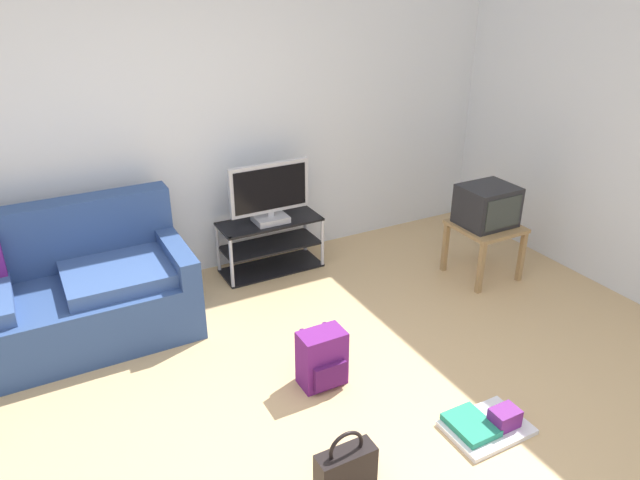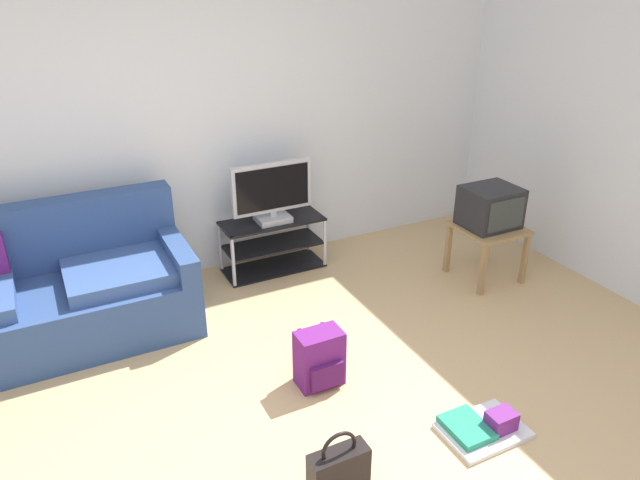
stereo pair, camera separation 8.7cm
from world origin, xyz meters
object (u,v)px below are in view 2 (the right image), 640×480
Objects in this scene: couch at (42,297)px; crt_tv at (490,207)px; flat_tv at (272,193)px; backpack at (319,359)px; tv_stand at (273,245)px; handbag at (339,467)px; side_table at (488,235)px; floor_tray at (483,427)px.

crt_tv is at bearing -11.31° from couch.
flat_tv is 1.85× the size of backpack.
couch reaches higher than backpack.
crt_tv is at bearing 35.02° from backpack.
crt_tv reaches higher than tv_stand.
couch reaches higher than handbag.
side_table reaches higher than tv_stand.
couch reaches higher than tv_stand.
handbag is at bearing -93.79° from backpack.
handbag is at bearing 177.30° from floor_tray.
side_table reaches higher than floor_tray.
side_table is 2.58m from handbag.
flat_tv is 1.66m from backpack.
flat_tv reaches higher than side_table.
backpack is (-1.87, -0.64, -0.45)m from crt_tv.
crt_tv is at bearing -31.32° from tv_stand.
flat_tv is (-0.00, -0.02, 0.48)m from tv_stand.
flat_tv reaches higher than tv_stand.
floor_tray is (0.28, -2.38, -0.19)m from tv_stand.
tv_stand is 0.48m from flat_tv.
side_table is 1.98m from backpack.
flat_tv reaches higher than couch.
crt_tv is 1.15× the size of backpack.
crt_tv is (1.53, -0.93, 0.40)m from tv_stand.
tv_stand is at bearing 75.04° from handbag.
floor_tray is at bearing -83.25° from tv_stand.
side_table is at bearing -90.00° from crt_tv.
tv_stand reaches higher than floor_tray.
handbag is at bearing -147.08° from side_table.
flat_tv reaches higher than handbag.
flat_tv is 2.47m from floor_tray.
couch is 3.42m from side_table.
handbag reaches higher than floor_tray.
couch is at bearing 154.90° from backpack.
handbag is (-0.28, -0.77, -0.06)m from backpack.
crt_tv is 2.02m from backpack.
couch reaches higher than side_table.
couch is 2.31× the size of tv_stand.
flat_tv is 1.61× the size of crt_tv.
side_table is 0.24m from crt_tv.
side_table is (3.35, -0.69, 0.06)m from couch.
side_table is 1.43× the size of handbag.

